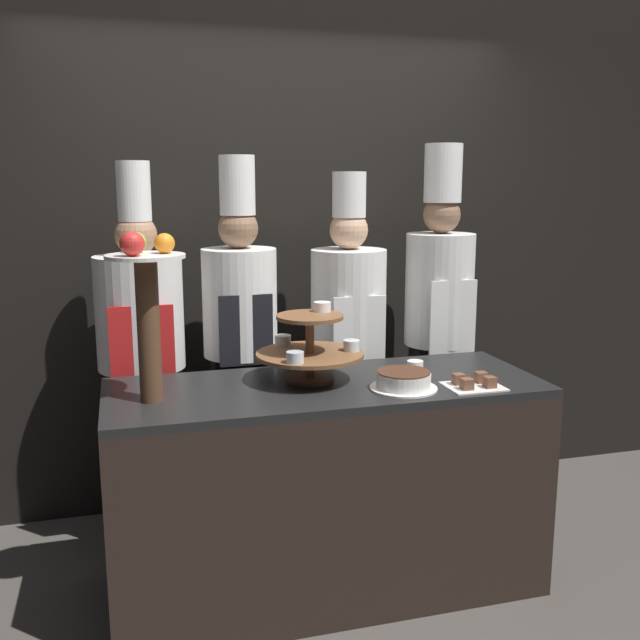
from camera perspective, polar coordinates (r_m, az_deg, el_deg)
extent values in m
plane|color=#47423D|center=(3.06, 2.41, -23.55)|extent=(14.00, 14.00, 0.00)
cube|color=black|center=(3.83, -3.66, 5.95)|extent=(10.00, 0.06, 2.80)
cube|color=black|center=(3.13, 0.51, -13.50)|extent=(1.80, 0.68, 0.88)
cube|color=black|center=(2.97, 0.52, -5.44)|extent=(1.80, 0.68, 0.03)
cylinder|color=brown|center=(3.00, -0.81, -4.72)|extent=(0.20, 0.20, 0.02)
cylinder|color=brown|center=(2.97, -0.81, -2.26)|extent=(0.04, 0.04, 0.28)
cylinder|color=brown|center=(2.98, -0.81, -2.78)|extent=(0.45, 0.45, 0.02)
cylinder|color=brown|center=(2.94, -0.82, 0.26)|extent=(0.28, 0.28, 0.02)
cylinder|color=silver|center=(3.01, 2.54, -2.04)|extent=(0.07, 0.07, 0.04)
cylinder|color=gold|center=(3.01, 2.54, -2.17)|extent=(0.06, 0.06, 0.03)
cylinder|color=silver|center=(3.10, -2.98, -1.63)|extent=(0.07, 0.07, 0.04)
cylinder|color=beige|center=(3.10, -2.98, -1.76)|extent=(0.06, 0.06, 0.03)
cylinder|color=silver|center=(2.81, -2.01, -3.00)|extent=(0.07, 0.07, 0.04)
cylinder|color=green|center=(2.81, -2.01, -3.14)|extent=(0.06, 0.06, 0.03)
cylinder|color=white|center=(3.01, 0.19, 1.07)|extent=(0.07, 0.07, 0.04)
cylinder|color=brown|center=(2.74, -13.54, -0.86)|extent=(0.09, 0.09, 0.55)
cylinder|color=white|center=(2.70, -13.81, 4.97)|extent=(0.29, 0.29, 0.01)
sphere|color=orange|center=(2.71, -12.33, 6.02)|extent=(0.08, 0.08, 0.08)
sphere|color=#84B742|center=(2.76, -14.52, 6.04)|extent=(0.08, 0.08, 0.08)
sphere|color=red|center=(2.64, -14.80, 5.92)|extent=(0.09, 0.09, 0.09)
cylinder|color=white|center=(2.91, 6.69, -5.43)|extent=(0.27, 0.27, 0.01)
cylinder|color=white|center=(2.90, 6.70, -4.78)|extent=(0.22, 0.22, 0.06)
cylinder|color=#472819|center=(2.89, 6.72, -4.15)|extent=(0.21, 0.21, 0.01)
cylinder|color=white|center=(3.11, 7.61, -3.82)|extent=(0.07, 0.07, 0.06)
cube|color=white|center=(2.98, 12.20, -5.22)|extent=(0.23, 0.19, 0.01)
cube|color=brown|center=(2.92, 11.67, -5.04)|extent=(0.04, 0.04, 0.04)
cube|color=brown|center=(2.96, 13.43, -4.85)|extent=(0.04, 0.04, 0.04)
cube|color=brown|center=(2.98, 11.02, -4.66)|extent=(0.04, 0.04, 0.04)
cube|color=brown|center=(3.03, 12.75, -4.49)|extent=(0.04, 0.04, 0.04)
cube|color=#28282D|center=(3.59, -13.69, -10.48)|extent=(0.30, 0.17, 0.88)
cylinder|color=silver|center=(3.40, -14.22, 0.59)|extent=(0.40, 0.40, 0.53)
cube|color=red|center=(3.24, -14.04, -1.83)|extent=(0.28, 0.01, 0.34)
sphere|color=#A37556|center=(3.36, -14.52, 6.61)|extent=(0.19, 0.19, 0.19)
cylinder|color=white|center=(3.35, -14.68, 9.94)|extent=(0.15, 0.15, 0.27)
cube|color=black|center=(3.63, -6.19, -9.75)|extent=(0.27, 0.15, 0.91)
cylinder|color=white|center=(3.44, -6.44, 1.41)|extent=(0.36, 0.36, 0.52)
cube|color=black|center=(3.30, -5.92, -0.84)|extent=(0.25, 0.01, 0.33)
sphere|color=#846047|center=(3.40, -6.57, 7.30)|extent=(0.19, 0.19, 0.19)
cylinder|color=white|center=(3.39, -6.65, 10.66)|extent=(0.17, 0.17, 0.28)
cube|color=#38332D|center=(3.76, 2.19, -9.34)|extent=(0.28, 0.16, 0.86)
cylinder|color=white|center=(3.57, 2.28, 1.30)|extent=(0.38, 0.38, 0.55)
cube|color=white|center=(3.43, 3.18, -0.99)|extent=(0.26, 0.01, 0.35)
sphere|color=tan|center=(3.53, 2.32, 7.20)|extent=(0.19, 0.19, 0.19)
cylinder|color=white|center=(3.52, 2.34, 9.99)|extent=(0.17, 0.17, 0.22)
cube|color=black|center=(3.92, 9.18, -8.29)|extent=(0.27, 0.15, 0.90)
cylinder|color=white|center=(3.75, 9.53, 2.43)|extent=(0.35, 0.35, 0.58)
cube|color=white|center=(3.62, 10.59, 0.23)|extent=(0.25, 0.01, 0.37)
sphere|color=#846047|center=(3.71, 9.72, 8.30)|extent=(0.19, 0.19, 0.19)
cylinder|color=white|center=(3.70, 9.82, 11.50)|extent=(0.19, 0.19, 0.29)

